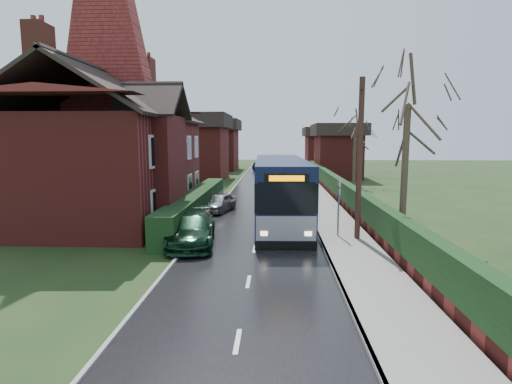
{
  "coord_description": "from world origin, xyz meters",
  "views": [
    {
      "loc": [
        0.86,
        -18.97,
        4.86
      ],
      "look_at": [
        -0.18,
        3.49,
        1.8
      ],
      "focal_mm": 28.0,
      "sensor_mm": 36.0,
      "label": 1
    }
  ],
  "objects_px": {
    "brick_house": "(115,146)",
    "telegraph_pole": "(360,160)",
    "car_green": "(192,229)",
    "bus": "(280,191)",
    "car_silver": "(219,202)",
    "bus_stop_sign": "(339,199)"
  },
  "relations": [
    {
      "from": "brick_house",
      "to": "bus",
      "type": "distance_m",
      "value": 10.29
    },
    {
      "from": "bus",
      "to": "car_silver",
      "type": "xyz_separation_m",
      "value": [
        -3.99,
        3.14,
        -1.2
      ]
    },
    {
      "from": "bus_stop_sign",
      "to": "brick_house",
      "type": "bearing_deg",
      "value": 157.57
    },
    {
      "from": "brick_house",
      "to": "bus",
      "type": "xyz_separation_m",
      "value": [
        9.93,
        -0.94,
        -2.57
      ]
    },
    {
      "from": "bus_stop_sign",
      "to": "telegraph_pole",
      "type": "relative_size",
      "value": 0.39
    },
    {
      "from": "bus_stop_sign",
      "to": "telegraph_pole",
      "type": "distance_m",
      "value": 2.13
    },
    {
      "from": "brick_house",
      "to": "car_silver",
      "type": "xyz_separation_m",
      "value": [
        5.93,
        2.21,
        -3.76
      ]
    },
    {
      "from": "car_green",
      "to": "car_silver",
      "type": "bearing_deg",
      "value": 82.6
    },
    {
      "from": "car_silver",
      "to": "brick_house",
      "type": "bearing_deg",
      "value": -144.76
    },
    {
      "from": "bus",
      "to": "bus_stop_sign",
      "type": "relative_size",
      "value": 4.13
    },
    {
      "from": "car_green",
      "to": "bus",
      "type": "bearing_deg",
      "value": 44.8
    },
    {
      "from": "brick_house",
      "to": "bus",
      "type": "height_order",
      "value": "brick_house"
    },
    {
      "from": "car_silver",
      "to": "bus_stop_sign",
      "type": "bearing_deg",
      "value": -30.39
    },
    {
      "from": "brick_house",
      "to": "bus_stop_sign",
      "type": "height_order",
      "value": "brick_house"
    },
    {
      "from": "car_silver",
      "to": "telegraph_pole",
      "type": "distance_m",
      "value": 10.99
    },
    {
      "from": "car_silver",
      "to": "car_green",
      "type": "distance_m",
      "value": 8.29
    },
    {
      "from": "brick_house",
      "to": "car_green",
      "type": "xyz_separation_m",
      "value": [
        5.83,
        -6.08,
        -3.66
      ]
    },
    {
      "from": "brick_house",
      "to": "telegraph_pole",
      "type": "bearing_deg",
      "value": -20.47
    },
    {
      "from": "brick_house",
      "to": "telegraph_pole",
      "type": "distance_m",
      "value": 14.46
    },
    {
      "from": "bus",
      "to": "car_green",
      "type": "distance_m",
      "value": 6.66
    },
    {
      "from": "bus",
      "to": "telegraph_pole",
      "type": "bearing_deg",
      "value": -50.55
    },
    {
      "from": "bus",
      "to": "telegraph_pole",
      "type": "xyz_separation_m",
      "value": [
        3.61,
        -4.11,
        2.03
      ]
    }
  ]
}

